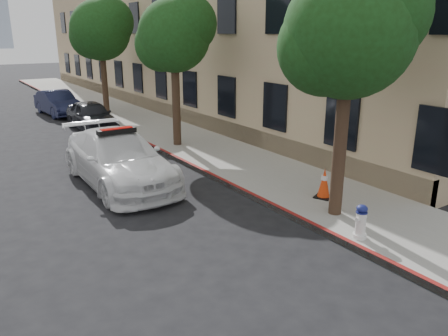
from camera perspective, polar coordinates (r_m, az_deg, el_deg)
ground at (r=10.58m, az=-4.88°, el=-6.48°), size 120.00×120.00×0.00m
sidewalk at (r=20.68m, az=-9.53°, el=5.40°), size 3.20×50.00×0.15m
curb_strip at (r=20.12m, az=-13.54°, el=4.83°), size 0.12×50.00×0.15m
building at (r=27.28m, az=-3.33°, el=18.84°), size 8.00×36.00×10.00m
tree_near at (r=9.94m, az=16.23°, el=16.77°), size 2.92×2.82×5.62m
tree_mid at (r=16.35m, az=-6.44°, el=16.87°), size 2.77×2.64×5.43m
tree_far at (r=23.74m, az=-15.77°, el=17.00°), size 3.10×3.00×5.81m
police_car at (r=12.98m, az=-13.59°, el=1.19°), size 2.14×5.23×1.66m
parked_car_mid at (r=20.77m, az=-16.94°, el=6.56°), size 1.54×3.83×1.30m
parked_car_far at (r=25.19m, az=-20.88°, el=7.95°), size 1.73×4.06×1.30m
fire_hydrant at (r=9.51m, az=17.43°, el=-6.73°), size 0.31×0.28×0.73m
traffic_cone at (r=11.53m, az=12.95°, el=-1.94°), size 0.54×0.54×0.79m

